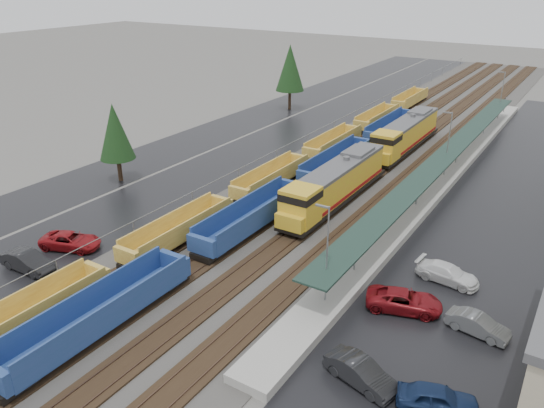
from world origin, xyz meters
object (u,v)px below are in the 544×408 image
(parked_car_west_b, at_px, (28,262))
(parked_car_east_a, at_px, (361,373))
(well_string_blue, at_px, (253,217))
(parked_car_east_e, at_px, (478,325))
(well_string_yellow, at_px, (272,179))
(parked_car_east_d, at_px, (437,399))
(parked_car_east_c, at_px, (447,274))
(locomotive_trail, at_px, (405,135))
(parked_car_west_c, at_px, (71,241))
(locomotive_lead, at_px, (334,185))
(parked_car_east_b, at_px, (404,301))

(parked_car_west_b, bearing_deg, parked_car_east_a, -87.98)
(well_string_blue, height_order, parked_car_east_e, well_string_blue)
(well_string_yellow, bearing_deg, parked_car_east_d, -42.08)
(well_string_yellow, distance_m, parked_car_east_c, 23.76)
(well_string_yellow, bearing_deg, locomotive_trail, 68.37)
(parked_car_east_c, bearing_deg, parked_car_east_a, -179.62)
(parked_car_west_b, relative_size, parked_car_west_c, 0.94)
(locomotive_lead, bearing_deg, well_string_yellow, 174.10)
(well_string_yellow, distance_m, well_string_blue, 10.46)
(parked_car_west_c, height_order, parked_car_east_e, parked_car_west_c)
(locomotive_trail, height_order, well_string_blue, locomotive_trail)
(well_string_yellow, height_order, parked_car_east_d, well_string_yellow)
(parked_car_west_b, relative_size, parked_car_east_e, 1.19)
(parked_car_east_d, bearing_deg, parked_car_west_c, 67.63)
(well_string_blue, distance_m, parked_car_east_e, 21.99)
(well_string_yellow, bearing_deg, parked_car_east_a, -48.01)
(locomotive_lead, xyz_separation_m, parked_car_east_c, (13.93, -8.30, -1.68))
(well_string_yellow, relative_size, parked_car_west_c, 20.15)
(well_string_yellow, xyz_separation_m, parked_car_east_c, (21.93, -9.13, -0.42))
(parked_car_east_b, bearing_deg, parked_car_west_c, 86.46)
(parked_car_east_b, bearing_deg, well_string_blue, 56.26)
(locomotive_trail, relative_size, well_string_yellow, 0.19)
(locomotive_lead, distance_m, well_string_yellow, 8.14)
(well_string_yellow, bearing_deg, well_string_blue, -67.51)
(well_string_yellow, distance_m, parked_car_east_e, 29.30)
(parked_car_west_c, bearing_deg, parked_car_east_e, -99.66)
(parked_car_east_b, xyz_separation_m, parked_car_east_c, (1.58, 5.41, -0.04))
(parked_car_east_b, height_order, parked_car_east_c, parked_car_east_b)
(parked_car_west_b, bearing_deg, well_string_yellow, -18.61)
(parked_car_east_a, height_order, parked_car_east_e, parked_car_east_a)
(locomotive_trail, xyz_separation_m, well_string_blue, (-4.00, -29.83, -1.16))
(locomotive_trail, distance_m, parked_car_west_b, 48.13)
(parked_car_west_c, bearing_deg, locomotive_lead, -58.02)
(parked_car_west_b, distance_m, parked_car_east_b, 29.55)
(locomotive_lead, xyz_separation_m, parked_car_east_b, (12.35, -13.71, -1.64))
(parked_car_west_c, relative_size, parked_car_east_d, 1.18)
(well_string_yellow, relative_size, parked_car_east_a, 22.79)
(locomotive_lead, xyz_separation_m, parked_car_east_a, (12.72, -22.20, -1.62))
(parked_car_east_b, bearing_deg, parked_car_east_a, 165.40)
(parked_car_east_c, bearing_deg, parked_car_east_d, -161.39)
(parked_car_east_b, relative_size, parked_car_east_c, 1.10)
(well_string_blue, height_order, parked_car_east_b, well_string_blue)
(parked_car_east_a, bearing_deg, parked_car_east_b, 17.87)
(locomotive_trail, distance_m, parked_car_west_c, 44.15)
(well_string_blue, bearing_deg, parked_car_west_b, -125.02)
(locomotive_trail, xyz_separation_m, parked_car_east_d, (17.13, -42.87, -1.63))
(well_string_blue, distance_m, parked_car_east_a, 21.41)
(parked_car_east_e, bearing_deg, well_string_yellow, 69.11)
(parked_car_west_c, distance_m, parked_car_east_d, 32.44)
(locomotive_trail, relative_size, parked_car_east_a, 4.28)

